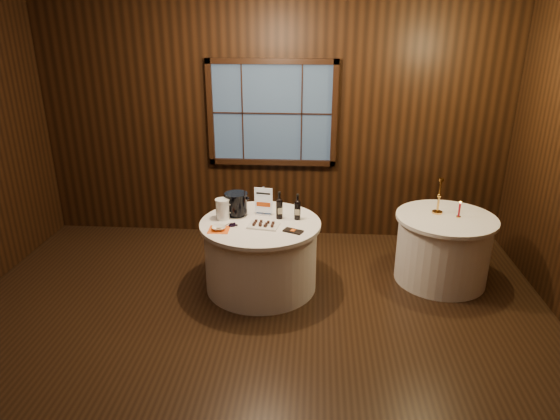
# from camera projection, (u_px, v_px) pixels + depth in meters

# --- Properties ---
(ground) EXTENTS (6.00, 6.00, 0.00)m
(ground) POSITION_uv_depth(u_px,v_px,m) (250.00, 340.00, 4.61)
(ground) COLOR black
(ground) RESTS_ON ground
(back_wall) EXTENTS (6.00, 0.10, 3.00)m
(back_wall) POSITION_uv_depth(u_px,v_px,m) (272.00, 121.00, 6.35)
(back_wall) COLOR black
(back_wall) RESTS_ON ground
(main_table) EXTENTS (1.28, 1.28, 0.77)m
(main_table) POSITION_uv_depth(u_px,v_px,m) (261.00, 255.00, 5.39)
(main_table) COLOR white
(main_table) RESTS_ON ground
(side_table) EXTENTS (1.08, 1.08, 0.77)m
(side_table) POSITION_uv_depth(u_px,v_px,m) (443.00, 248.00, 5.54)
(side_table) COLOR white
(side_table) RESTS_ON ground
(sign_stand) EXTENTS (0.20, 0.12, 0.32)m
(sign_stand) POSITION_uv_depth(u_px,v_px,m) (264.00, 205.00, 5.41)
(sign_stand) COLOR silver
(sign_stand) RESTS_ON main_table
(port_bottle_left) EXTENTS (0.07, 0.08, 0.30)m
(port_bottle_left) POSITION_uv_depth(u_px,v_px,m) (279.00, 207.00, 5.31)
(port_bottle_left) COLOR black
(port_bottle_left) RESTS_ON main_table
(port_bottle_right) EXTENTS (0.07, 0.07, 0.28)m
(port_bottle_right) POSITION_uv_depth(u_px,v_px,m) (297.00, 208.00, 5.29)
(port_bottle_right) COLOR black
(port_bottle_right) RESTS_ON main_table
(ice_bucket) EXTENTS (0.25, 0.25, 0.25)m
(ice_bucket) POSITION_uv_depth(u_px,v_px,m) (236.00, 204.00, 5.39)
(ice_bucket) COLOR black
(ice_bucket) RESTS_ON main_table
(chocolate_plate) EXTENTS (0.34, 0.25, 0.04)m
(chocolate_plate) POSITION_uv_depth(u_px,v_px,m) (264.00, 225.00, 5.14)
(chocolate_plate) COLOR white
(chocolate_plate) RESTS_ON main_table
(chocolate_box) EXTENTS (0.22, 0.17, 0.02)m
(chocolate_box) POSITION_uv_depth(u_px,v_px,m) (293.00, 231.00, 5.02)
(chocolate_box) COLOR black
(chocolate_box) RESTS_ON main_table
(grape_bunch) EXTENTS (0.15, 0.07, 0.03)m
(grape_bunch) POSITION_uv_depth(u_px,v_px,m) (233.00, 225.00, 5.14)
(grape_bunch) COLOR black
(grape_bunch) RESTS_ON main_table
(glass_pitcher) EXTENTS (0.21, 0.16, 0.22)m
(glass_pitcher) POSITION_uv_depth(u_px,v_px,m) (223.00, 209.00, 5.30)
(glass_pitcher) COLOR white
(glass_pitcher) RESTS_ON main_table
(orange_napkin) EXTENTS (0.21, 0.21, 0.00)m
(orange_napkin) POSITION_uv_depth(u_px,v_px,m) (219.00, 230.00, 5.06)
(orange_napkin) COLOR orange
(orange_napkin) RESTS_ON main_table
(cracker_bowl) EXTENTS (0.15, 0.15, 0.03)m
(cracker_bowl) POSITION_uv_depth(u_px,v_px,m) (219.00, 228.00, 5.06)
(cracker_bowl) COLOR white
(cracker_bowl) RESTS_ON orange_napkin
(brass_candlestick) EXTENTS (0.11, 0.11, 0.40)m
(brass_candlestick) POSITION_uv_depth(u_px,v_px,m) (439.00, 201.00, 5.44)
(brass_candlestick) COLOR gold
(brass_candlestick) RESTS_ON side_table
(red_candle) EXTENTS (0.05, 0.05, 0.18)m
(red_candle) POSITION_uv_depth(u_px,v_px,m) (459.00, 211.00, 5.35)
(red_candle) COLOR gold
(red_candle) RESTS_ON side_table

